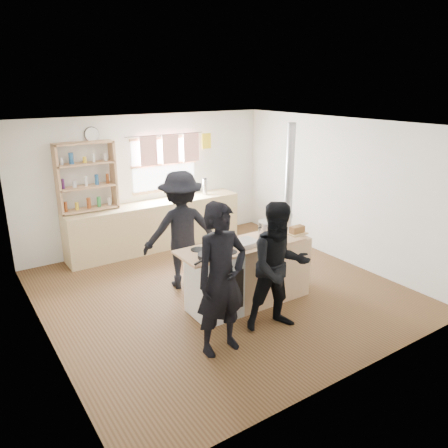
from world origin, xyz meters
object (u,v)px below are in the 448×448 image
Objects in this scene: cooking_island at (249,273)px; flue_heater at (286,244)px; stockpot_stove at (223,239)px; bread_board at (297,231)px; thermos at (205,187)px; person_near_right at (279,267)px; skillet_greens at (210,255)px; stockpot_counter at (268,228)px; person_far at (181,230)px; roast_tray at (245,243)px; person_near_left at (221,280)px.

flue_heater reaches higher than cooking_island.
stockpot_stove is (-0.36, 0.12, 0.54)m from cooking_island.
stockpot_stove is at bearing 168.97° from bread_board.
thermos is 0.16× the size of cooking_island.
person_near_right is (-1.04, -3.50, -0.22)m from thermos.
skillet_greens is 1.45× the size of bread_board.
skillet_greens is 1.54m from bread_board.
flue_heater is (-0.07, -2.55, -0.41)m from thermos.
person_far reaches higher than stockpot_counter.
roast_tray is at bearing 8.30° from skillet_greens.
cooking_island is 4.75× the size of skillet_greens.
bread_board is at bearing 52.98° from person_near_right.
person_near_right is (-0.51, -0.85, -0.19)m from stockpot_counter.
stockpot_counter is 0.16× the size of person_near_left.
stockpot_counter is at bearing -167.87° from flue_heater.
person_near_left is (-1.85, -0.98, 0.26)m from flue_heater.
stockpot_stove is 1.08m from person_near_left.
stockpot_counter is at bearing 30.66° from person_near_left.
roast_tray is at bearing 110.84° from person_near_right.
person_near_right is at bearing -106.49° from thermos.
person_near_left is at bearing -109.87° from skillet_greens.
stockpot_stove is 0.91m from person_near_right.
person_far is (-0.16, 0.92, -0.10)m from stockpot_stove.
roast_tray is 1.10m from flue_heater.
skillet_greens is 0.25× the size of person_near_right.
person_near_left reaches higher than person_far.
skillet_greens reaches higher than cooking_island.
person_far is at bearing 120.82° from person_near_right.
bread_board is 1.73m from person_far.
skillet_greens is 1.21m from stockpot_counter.
person_near_left is (-0.21, -0.59, -0.05)m from skillet_greens.
cooking_island is 1.25m from person_far.
bread_board is (0.79, -0.10, 0.51)m from cooking_island.
flue_heater is at bearing 14.06° from cooking_island.
flue_heater reaches higher than roast_tray.
cooking_island is at bearing 28.26° from roast_tray.
stockpot_stove is (0.40, 0.28, 0.05)m from skillet_greens.
skillet_greens is 1.23m from person_far.
person_near_right reaches higher than stockpot_counter.
flue_heater is (1.64, 0.38, -0.31)m from skillet_greens.
cooking_island is at bearing 100.35° from person_near_right.
person_near_left is at bearing -152.20° from flue_heater.
bread_board is (-0.16, -2.87, -0.08)m from thermos.
stockpot_stove is 0.94m from person_far.
stockpot_stove is 0.12× the size of person_near_left.
person_near_left reaches higher than cooking_island.
stockpot_stove is 0.78m from stockpot_counter.
stockpot_stove is at bearing 124.80° from person_near_right.
stockpot_counter is 0.18× the size of person_near_right.
skillet_greens is 1.92× the size of stockpot_stove.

